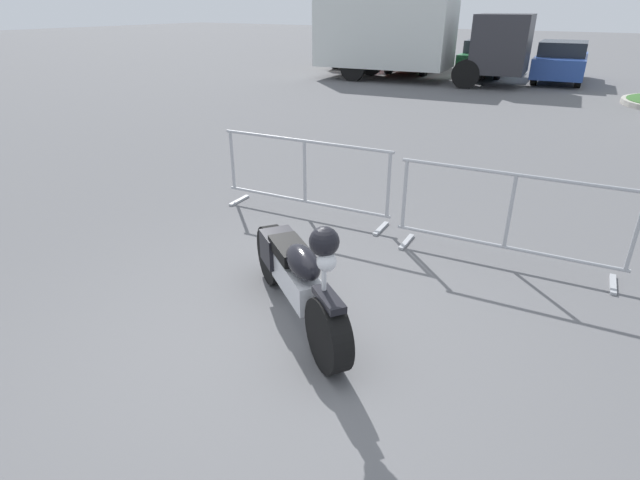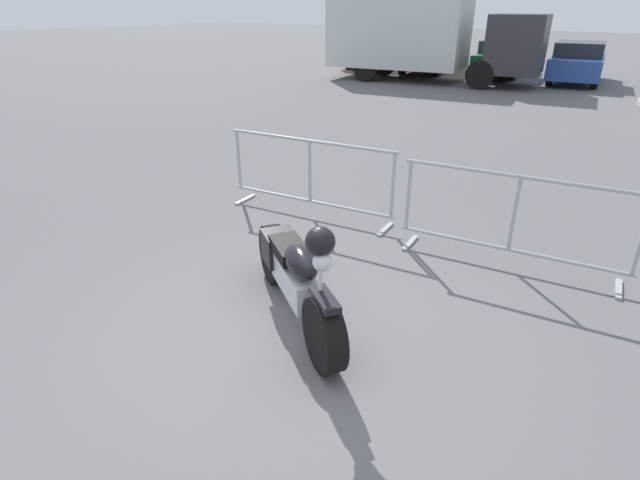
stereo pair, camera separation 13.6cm
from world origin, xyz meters
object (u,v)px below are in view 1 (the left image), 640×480
(motorcycle, at_px, (297,275))
(parked_car_tan, at_px, (363,49))
(crowd_barrier_far, at_px, (509,218))
(parked_car_red, at_px, (417,53))
(parked_car_green, at_px, (487,57))
(parked_car_blue, at_px, (561,61))
(box_truck, at_px, (407,35))
(crowd_barrier_near, at_px, (305,177))

(motorcycle, height_order, parked_car_tan, parked_car_tan)
(crowd_barrier_far, bearing_deg, parked_car_red, 115.49)
(parked_car_tan, height_order, parked_car_green, parked_car_tan)
(parked_car_blue, bearing_deg, parked_car_green, 74.83)
(box_truck, distance_m, parked_car_blue, 5.87)
(crowd_barrier_near, xyz_separation_m, box_truck, (-4.27, 13.28, 1.08))
(box_truck, height_order, parked_car_tan, box_truck)
(crowd_barrier_far, xyz_separation_m, parked_car_red, (-7.75, 16.25, 0.20))
(motorcycle, relative_size, parked_car_green, 0.44)
(crowd_barrier_far, height_order, parked_car_green, parked_car_green)
(box_truck, distance_m, parked_car_tan, 5.16)
(parked_car_blue, bearing_deg, crowd_barrier_near, 171.75)
(motorcycle, xyz_separation_m, crowd_barrier_near, (-1.35, 2.16, 0.10))
(crowd_barrier_near, distance_m, parked_car_tan, 18.58)
(motorcycle, distance_m, crowd_barrier_far, 2.55)
(parked_car_green, bearing_deg, motorcycle, -175.04)
(parked_car_green, bearing_deg, parked_car_red, 92.58)
(parked_car_green, bearing_deg, parked_car_blue, -105.17)
(crowd_barrier_near, xyz_separation_m, parked_car_tan, (-7.94, 16.79, 0.21))
(crowd_barrier_near, bearing_deg, parked_car_green, 97.31)
(motorcycle, bearing_deg, box_truck, 145.87)
(motorcycle, distance_m, box_truck, 16.47)
(parked_car_red, height_order, parked_car_green, parked_car_red)
(crowd_barrier_near, bearing_deg, box_truck, 107.80)
(parked_car_tan, bearing_deg, crowd_barrier_far, -153.16)
(crowd_barrier_far, height_order, parked_car_blue, parked_car_blue)
(parked_car_tan, relative_size, parked_car_blue, 1.05)
(motorcycle, height_order, parked_car_blue, parked_car_blue)
(crowd_barrier_far, bearing_deg, parked_car_blue, 96.84)
(crowd_barrier_far, xyz_separation_m, parked_car_tan, (-10.65, 16.79, 0.21))
(box_truck, bearing_deg, parked_car_tan, 129.84)
(box_truck, bearing_deg, motorcycle, -76.48)
(parked_car_tan, bearing_deg, parked_car_blue, -99.62)
(crowd_barrier_near, relative_size, parked_car_blue, 0.57)
(motorcycle, distance_m, crowd_barrier_near, 2.55)
(crowd_barrier_near, xyz_separation_m, crowd_barrier_far, (2.71, 0.00, 0.00))
(parked_car_tan, height_order, parked_car_blue, parked_car_tan)
(parked_car_red, bearing_deg, motorcycle, -166.39)
(parked_car_tan, distance_m, parked_car_blue, 8.73)
(crowd_barrier_far, bearing_deg, crowd_barrier_near, 180.00)
(crowd_barrier_near, relative_size, parked_car_green, 0.60)
(crowd_barrier_far, xyz_separation_m, box_truck, (-6.97, 13.28, 1.08))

